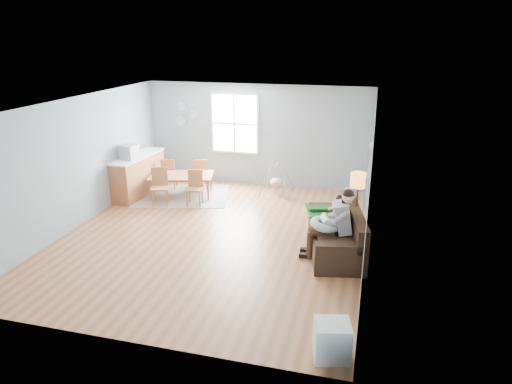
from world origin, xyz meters
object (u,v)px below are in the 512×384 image
(toddler, at_px, (334,212))
(floor_lamp, at_px, (358,186))
(chair_se, at_px, (195,185))
(father, at_px, (334,221))
(chair_sw, at_px, (160,184))
(storage_cube, at_px, (331,340))
(chair_ne, at_px, (200,172))
(baby_swing, at_px, (276,181))
(counter, at_px, (139,175))
(dining_table, at_px, (182,186))
(chair_nw, at_px, (169,172))
(monitor, at_px, (129,152))
(sofa, at_px, (338,236))

(toddler, bearing_deg, floor_lamp, 7.42)
(toddler, bearing_deg, chair_se, 156.92)
(father, xyz_separation_m, chair_sw, (-4.30, 1.76, -0.22))
(chair_sw, bearing_deg, storage_cube, -44.82)
(chair_ne, relative_size, baby_swing, 1.02)
(counter, distance_m, baby_swing, 3.51)
(floor_lamp, bearing_deg, dining_table, 157.06)
(chair_se, distance_m, baby_swing, 2.09)
(dining_table, distance_m, counter, 1.14)
(dining_table, bearing_deg, counter, 172.97)
(storage_cube, xyz_separation_m, chair_nw, (-4.84, 5.63, 0.21))
(dining_table, height_order, chair_se, chair_se)
(dining_table, distance_m, monitor, 1.52)
(father, bearing_deg, floor_lamp, 56.45)
(sofa, height_order, chair_sw, chair_sw)
(chair_nw, bearing_deg, floor_lamp, -25.05)
(dining_table, height_order, monitor, monitor)
(baby_swing, bearing_deg, floor_lamp, -50.63)
(chair_sw, relative_size, baby_swing, 1.10)
(storage_cube, bearing_deg, toddler, 95.19)
(floor_lamp, relative_size, baby_swing, 1.84)
(sofa, distance_m, floor_lamp, 1.01)
(floor_lamp, relative_size, chair_ne, 1.81)
(floor_lamp, height_order, baby_swing, floor_lamp)
(toddler, distance_m, chair_sw, 4.45)
(chair_nw, bearing_deg, sofa, -28.64)
(floor_lamp, xyz_separation_m, chair_nw, (-4.95, 2.31, -0.77))
(baby_swing, bearing_deg, father, -60.81)
(toddler, distance_m, chair_nw, 5.13)
(sofa, relative_size, chair_nw, 2.67)
(toddler, distance_m, floor_lamp, 0.66)
(father, xyz_separation_m, dining_table, (-4.04, 2.41, -0.44))
(storage_cube, height_order, baby_swing, baby_swing)
(father, distance_m, chair_sw, 4.65)
(chair_se, bearing_deg, chair_nw, 140.71)
(sofa, distance_m, chair_se, 3.93)
(dining_table, distance_m, chair_se, 0.73)
(father, distance_m, chair_se, 4.01)
(monitor, bearing_deg, sofa, -17.08)
(sofa, distance_m, toddler, 0.47)
(floor_lamp, xyz_separation_m, chair_sw, (-4.67, 1.21, -0.73))
(chair_se, bearing_deg, father, -29.38)
(baby_swing, bearing_deg, storage_cube, -71.30)
(chair_se, bearing_deg, floor_lamp, -20.18)
(toddler, xyz_separation_m, chair_se, (-3.45, 1.47, -0.24))
(chair_sw, distance_m, baby_swing, 2.90)
(floor_lamp, distance_m, baby_swing, 3.42)
(father, xyz_separation_m, baby_swing, (-1.73, 3.11, -0.36))
(toddler, xyz_separation_m, monitor, (-5.10, 1.42, 0.49))
(father, relative_size, floor_lamp, 0.90)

